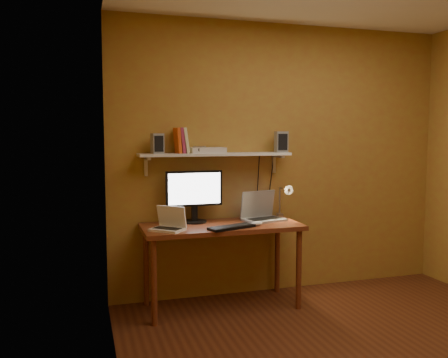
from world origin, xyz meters
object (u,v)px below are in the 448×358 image
object	(u,v)px
desk_lamp	(285,196)
speaker_right	(281,142)
shelf_camera	(200,150)
speaker_left	(157,144)
monitor	(194,194)
laptop	(261,212)
router	(208,150)
wall_shelf	(216,155)
keyboard	(232,227)
mouse	(257,223)
netbook	(169,223)
desk	(222,234)

from	to	relation	value
desk_lamp	speaker_right	bearing A→B (deg)	111.54
shelf_camera	speaker_left	bearing A→B (deg)	171.89
monitor	laptop	xyz separation A→B (m)	(0.62, -0.06, -0.19)
desk_lamp	router	world-z (taller)	router
laptop	speaker_right	bearing A→B (deg)	4.05
wall_shelf	keyboard	bearing A→B (deg)	-85.45
mouse	desk_lamp	xyz separation A→B (m)	(0.38, 0.27, 0.19)
mouse	shelf_camera	xyz separation A→B (m)	(-0.44, 0.27, 0.64)
wall_shelf	netbook	bearing A→B (deg)	-148.18
keyboard	speaker_right	size ratio (longest dim) A/B	2.11
netbook	speaker_left	distance (m)	0.72
monitor	speaker_left	world-z (taller)	speaker_left
keyboard	desk_lamp	world-z (taller)	desk_lamp
desk_lamp	router	xyz separation A→B (m)	(-0.73, 0.07, 0.44)
speaker_right	laptop	bearing A→B (deg)	-154.86
desk	keyboard	xyz separation A→B (m)	(0.03, -0.20, 0.10)
wall_shelf	speaker_left	distance (m)	0.54
desk_lamp	shelf_camera	bearing A→B (deg)	-179.84
desk	laptop	world-z (taller)	laptop
laptop	keyboard	world-z (taller)	laptop
wall_shelf	monitor	world-z (taller)	wall_shelf
laptop	desk_lamp	xyz separation A→B (m)	(0.25, 0.02, 0.14)
monitor	desk_lamp	xyz separation A→B (m)	(0.87, -0.04, -0.05)
desk	speaker_right	distance (m)	1.05
wall_shelf	keyboard	world-z (taller)	wall_shelf
desk	laptop	bearing A→B (deg)	13.96
desk	shelf_camera	bearing A→B (deg)	143.39
speaker_left	laptop	bearing A→B (deg)	-11.87
monitor	mouse	xyz separation A→B (m)	(0.48, -0.31, -0.24)
speaker_left	speaker_right	bearing A→B (deg)	-7.43
desk_lamp	router	size ratio (longest dim) A/B	1.21
laptop	shelf_camera	size ratio (longest dim) A/B	3.67
netbook	laptop	bearing A→B (deg)	55.03
desk	keyboard	bearing A→B (deg)	-81.01
keyboard	desk_lamp	distance (m)	0.73
wall_shelf	desk_lamp	size ratio (longest dim) A/B	3.73
monitor	speaker_left	distance (m)	0.56
netbook	keyboard	size ratio (longest dim) A/B	0.78
desk_lamp	monitor	bearing A→B (deg)	177.45
laptop	shelf_camera	bearing A→B (deg)	163.94
wall_shelf	desk	bearing A→B (deg)	-90.00
keyboard	mouse	bearing A→B (deg)	-7.10
desk	mouse	size ratio (longest dim) A/B	12.91
netbook	shelf_camera	world-z (taller)	shelf_camera
netbook	speaker_right	world-z (taller)	speaker_right
mouse	laptop	bearing A→B (deg)	52.88
netbook	router	world-z (taller)	router
desk	speaker_right	world-z (taller)	speaker_right
desk	keyboard	size ratio (longest dim) A/B	3.38
keyboard	monitor	bearing A→B (deg)	104.73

